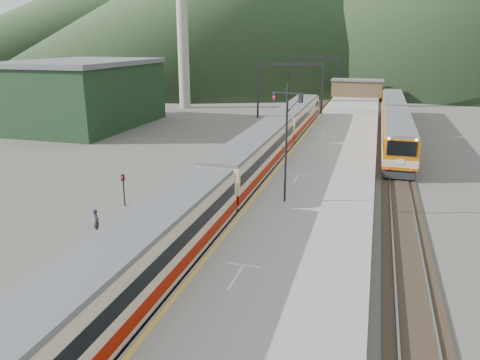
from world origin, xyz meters
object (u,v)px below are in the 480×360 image
(main_train, at_px, (255,156))
(second_train, at_px, (395,121))
(worker, at_px, (96,221))
(signal_mast, at_px, (286,132))

(main_train, xyz_separation_m, second_train, (11.50, 21.63, -0.07))
(main_train, xyz_separation_m, worker, (-6.37, -13.53, -1.26))
(signal_mast, xyz_separation_m, worker, (-10.31, -6.00, -4.89))
(second_train, bearing_deg, worker, -116.94)
(worker, bearing_deg, signal_mast, -110.16)
(second_train, xyz_separation_m, worker, (-17.87, -35.16, -1.19))
(main_train, bearing_deg, signal_mast, -62.40)
(second_train, bearing_deg, main_train, -118.00)
(signal_mast, relative_size, worker, 5.11)
(signal_mast, bearing_deg, main_train, 117.60)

